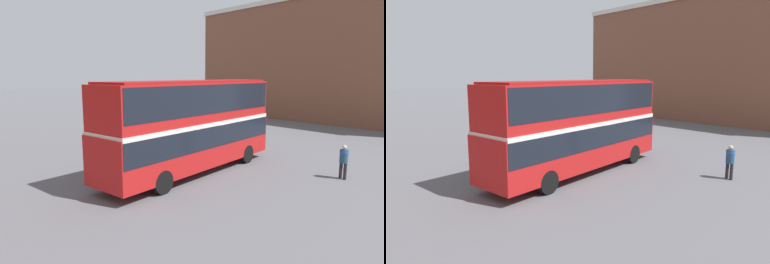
{
  "view_description": "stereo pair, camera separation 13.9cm",
  "coord_description": "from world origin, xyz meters",
  "views": [
    {
      "loc": [
        -11.33,
        -13.01,
        4.93
      ],
      "look_at": [
        -0.41,
        -0.09,
        2.09
      ],
      "focal_mm": 32.0,
      "sensor_mm": 36.0,
      "label": 1
    },
    {
      "loc": [
        -11.23,
        -13.1,
        4.93
      ],
      "look_at": [
        -0.41,
        -0.09,
        2.09
      ],
      "focal_mm": 32.0,
      "sensor_mm": 36.0,
      "label": 2
    }
  ],
  "objects": [
    {
      "name": "ground_plane",
      "position": [
        0.0,
        0.0,
        0.0
      ],
      "size": [
        240.0,
        240.0,
        0.0
      ],
      "primitive_type": "plane",
      "color": "#5B5B60"
    },
    {
      "name": "parked_car_kerb_near",
      "position": [
        4.28,
        8.89,
        0.75
      ],
      "size": [
        4.52,
        2.57,
        1.48
      ],
      "rotation": [
        0.0,
        0.0,
        2.96
      ],
      "color": "maroon",
      "rests_on": "ground_plane"
    },
    {
      "name": "double_decker_bus",
      "position": [
        -0.41,
        -0.09,
        2.66
      ],
      "size": [
        11.13,
        4.33,
        4.65
      ],
      "rotation": [
        0.0,
        0.0,
        0.17
      ],
      "color": "red",
      "rests_on": "ground_plane"
    },
    {
      "name": "building_row_right",
      "position": [
        24.89,
        6.68,
        6.56
      ],
      "size": [
        8.91,
        30.87,
        13.1
      ],
      "color": "brown",
      "rests_on": "ground_plane"
    },
    {
      "name": "pedestrian_foreground",
      "position": [
        4.39,
        -5.6,
        1.01
      ],
      "size": [
        0.5,
        0.5,
        1.65
      ],
      "rotation": [
        0.0,
        0.0,
        2.88
      ],
      "color": "#232328",
      "rests_on": "ground_plane"
    }
  ]
}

